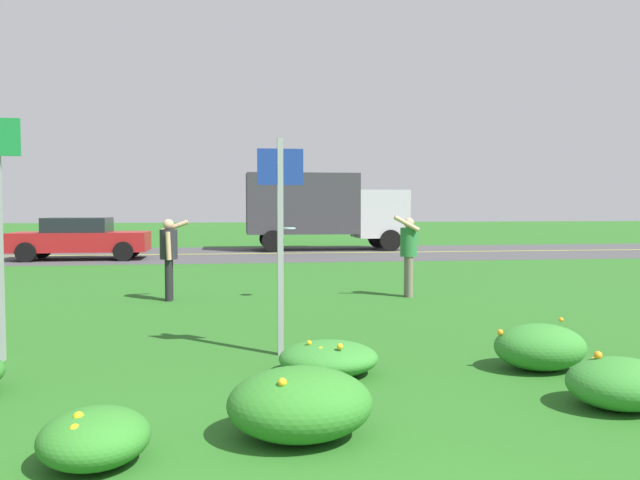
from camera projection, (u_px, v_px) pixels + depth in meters
name	position (u px, v px, depth m)	size (l,w,h in m)	color
ground_plane	(236.00, 293.00, 13.46)	(120.00, 120.00, 0.00)	#26601E
highway_strip	(234.00, 254.00, 24.48)	(120.00, 8.24, 0.01)	#424244
highway_center_stripe	(234.00, 254.00, 24.48)	(120.00, 0.16, 0.00)	yellow
daylily_clump_front_left	(95.00, 437.00, 4.49)	(0.78, 0.82, 0.42)	#2D7526
daylily_clump_mid_left	(540.00, 347.00, 7.12)	(1.03, 0.85, 0.55)	#337F2D
daylily_clump_mid_center	(620.00, 383.00, 5.76)	(0.97, 0.85, 0.51)	#337F2D
daylily_clump_near_camera	(329.00, 358.00, 6.93)	(1.09, 1.01, 0.40)	#337F2D
daylily_clump_mid_right	(300.00, 403.00, 5.01)	(1.16, 1.00, 0.56)	#2D7526
sign_post_by_roadside	(280.00, 225.00, 7.76)	(0.56, 0.10, 2.67)	#93969B
person_thrower_dark_shirt	(169.00, 252.00, 12.33)	(0.55, 0.49, 1.59)	#232328
person_catcher_green_shirt	(408.00, 249.00, 12.84)	(0.54, 0.49, 1.67)	#287038
frisbee_pale_blue	(289.00, 228.00, 12.43)	(0.25, 0.25, 0.03)	#ADD6E5
car_red_center_left	(80.00, 238.00, 21.89)	(4.50, 2.00, 1.45)	maroon
box_truck_silver	(323.00, 207.00, 26.73)	(6.70, 2.46, 3.20)	#B7BABF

